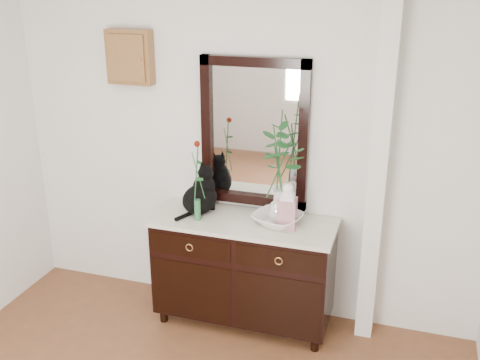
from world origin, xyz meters
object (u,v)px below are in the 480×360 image
(sideboard, at_px, (244,266))
(cat, at_px, (200,190))
(ginger_jar, at_px, (287,205))
(lotus_bowl, at_px, (278,219))

(sideboard, relative_size, cat, 3.70)
(sideboard, height_order, ginger_jar, ginger_jar)
(lotus_bowl, bearing_deg, cat, 176.74)
(sideboard, height_order, lotus_bowl, lotus_bowl)
(lotus_bowl, distance_m, ginger_jar, 0.15)
(cat, height_order, lotus_bowl, cat)
(lotus_bowl, bearing_deg, ginger_jar, -20.99)
(sideboard, bearing_deg, ginger_jar, -3.35)
(sideboard, xyz_separation_m, cat, (-0.36, 0.04, 0.56))
(sideboard, height_order, cat, cat)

